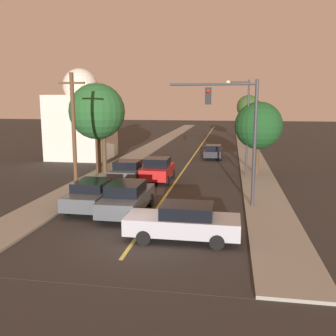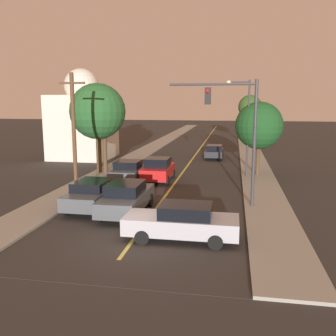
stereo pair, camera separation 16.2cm
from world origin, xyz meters
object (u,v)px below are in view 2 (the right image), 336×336
car_outer_lane_front (93,193)px  car_outer_lane_second (128,171)px  car_far_oncoming (214,151)px  traffic_signal_mast (236,122)px  car_crossing_right (182,222)px  car_near_lane_front (126,198)px  car_near_lane_second (158,169)px  utility_pole_left (74,133)px  tree_right_far (250,107)px  tree_right_near (259,126)px  streetlamp_right (243,115)px  domed_building_left (83,121)px  tree_left_far (98,112)px  tree_left_near (104,111)px

car_outer_lane_front → car_outer_lane_second: bearing=90.0°
car_far_oncoming → traffic_signal_mast: traffic_signal_mast is taller
car_crossing_right → car_outer_lane_front: bearing=54.5°
car_outer_lane_front → car_far_oncoming: (5.56, 19.35, -0.11)m
car_near_lane_front → car_near_lane_second: 8.23m
utility_pole_left → tree_right_far: (11.40, 29.45, 1.10)m
car_outer_lane_second → utility_pole_left: size_ratio=0.53×
car_crossing_right → tree_right_near: tree_right_near is taller
car_outer_lane_front → streetlamp_right: size_ratio=0.65×
car_near_lane_front → utility_pole_left: (-4.02, 2.90, 3.07)m
car_near_lane_second → car_crossing_right: size_ratio=0.83×
car_outer_lane_second → tree_right_far: tree_right_far is taller
tree_right_near → domed_building_left: (-17.09, 6.65, -0.10)m
car_near_lane_second → car_far_oncoming: bearing=73.7°
tree_right_near → tree_right_far: tree_right_far is taller
car_outer_lane_second → streetlamp_right: (8.12, 3.12, 3.97)m
streetlamp_right → domed_building_left: 17.43m
car_outer_lane_front → tree_left_far: bearing=108.3°
car_outer_lane_second → tree_left_far: 5.84m
car_far_oncoming → domed_building_left: domed_building_left is taller
car_near_lane_second → tree_left_near: tree_left_near is taller
car_outer_lane_front → utility_pole_left: 4.26m
car_outer_lane_second → streetlamp_right: streetlamp_right is taller
car_outer_lane_second → tree_left_far: (-3.17, 2.55, 4.20)m
car_near_lane_front → tree_left_near: size_ratio=0.77×
car_near_lane_second → streetlamp_right: (6.03, 2.61, 3.88)m
car_near_lane_front → car_crossing_right: (3.35, -3.16, -0.09)m
domed_building_left → tree_right_far: bearing=39.7°
car_outer_lane_second → streetlamp_right: 9.56m
car_outer_lane_second → traffic_signal_mast: 10.11m
car_outer_lane_second → car_far_oncoming: 13.53m
car_outer_lane_front → tree_right_far: tree_right_far is taller
car_outer_lane_second → traffic_signal_mast: bearing=-35.7°
traffic_signal_mast → tree_left_far: 13.38m
streetlamp_right → utility_pole_left: (-10.05, -7.95, -0.81)m
car_crossing_right → tree_left_far: (-8.61, 13.44, 4.19)m
car_near_lane_second → car_crossing_right: (3.35, -11.39, -0.08)m
car_crossing_right → traffic_signal_mast: (2.13, 5.45, 3.90)m
car_outer_lane_front → tree_left_near: 10.95m
tree_right_near → traffic_signal_mast: bearing=-101.2°
tree_right_near → domed_building_left: size_ratio=0.63×
traffic_signal_mast → tree_right_near: traffic_signal_mast is taller
car_near_lane_front → car_outer_lane_front: (-2.09, 0.72, -0.04)m
car_crossing_right → traffic_signal_mast: 7.03m
car_near_lane_front → car_far_oncoming: size_ratio=1.16×
car_near_lane_front → traffic_signal_mast: traffic_signal_mast is taller
utility_pole_left → tree_right_far: utility_pole_left is taller
domed_building_left → tree_left_near: bearing=-56.8°
tree_right_near → domed_building_left: bearing=158.7°
car_near_lane_second → tree_left_near: bearing=155.3°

